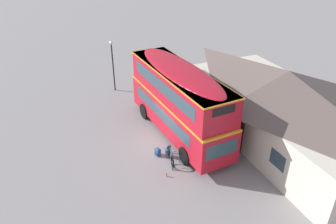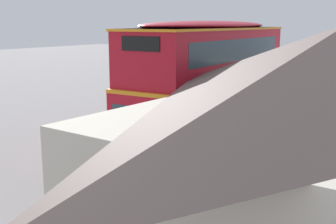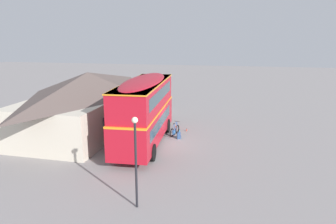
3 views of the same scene
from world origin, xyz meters
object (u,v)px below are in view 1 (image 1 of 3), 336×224
Objects in this scene: touring_bicycle at (170,155)px; street_lamp at (113,60)px; water_bottle_blue_sports at (172,168)px; backpack_on_ground at (158,152)px; water_bottle_red_squeeze at (167,175)px; double_decker_bus at (179,99)px.

street_lamp is (-10.78, -0.13, 2.32)m from touring_bicycle.
water_bottle_blue_sports is (0.85, -0.26, -0.26)m from touring_bicycle.
water_bottle_red_squeeze is at bearing -9.28° from backpack_on_ground.
water_bottle_blue_sports is 0.06× the size of street_lamp.
water_bottle_blue_sports is at bearing -17.16° from touring_bicycle.
backpack_on_ground is at bearing -172.72° from water_bottle_blue_sports.
water_bottle_red_squeeze is at bearing -3.18° from street_lamp.
street_lamp is (-12.02, 0.67, 2.59)m from water_bottle_red_squeeze.
double_decker_bus is at bearing 126.31° from backpack_on_ground.
backpack_on_ground is at bearing -53.69° from double_decker_bus.
touring_bicycle is at bearing -36.28° from double_decker_bus.
touring_bicycle is at bearing 162.84° from water_bottle_blue_sports.
backpack_on_ground is at bearing 170.72° from water_bottle_red_squeeze.
double_decker_bus is 47.42× the size of water_bottle_red_squeeze.
touring_bicycle is at bearing 31.46° from backpack_on_ground.
double_decker_bus is 4.60m from water_bottle_blue_sports.
touring_bicycle reaches higher than water_bottle_blue_sports.
water_bottle_blue_sports is at bearing -0.66° from street_lamp.
touring_bicycle is 3.29× the size of backpack_on_ground.
street_lamp is (-11.63, 0.13, 2.57)m from water_bottle_blue_sports.
touring_bicycle is 8.36× the size of water_bottle_red_squeeze.
street_lamp reaches higher than touring_bicycle.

